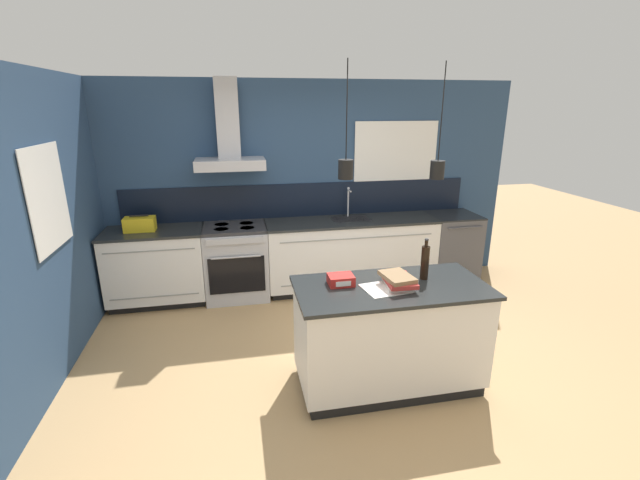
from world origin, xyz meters
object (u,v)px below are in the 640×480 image
at_px(dishwasher, 450,247).
at_px(bottle_on_island, 425,262).
at_px(book_stack, 398,280).
at_px(red_supply_box, 341,280).
at_px(oven_range, 236,262).
at_px(yellow_toolbox, 140,224).

height_order(dishwasher, bottle_on_island, bottle_on_island).
relative_size(bottle_on_island, book_stack, 1.03).
bearing_deg(red_supply_box, dishwasher, 43.87).
xyz_separation_m(oven_range, red_supply_box, (0.83, -1.95, 0.50)).
distance_m(dishwasher, bottle_on_island, 2.45).
height_order(bottle_on_island, red_supply_box, bottle_on_island).
bearing_deg(bottle_on_island, book_stack, -157.21).
relative_size(bottle_on_island, red_supply_box, 1.71).
relative_size(oven_range, bottle_on_island, 2.60).
bearing_deg(dishwasher, bottle_on_island, -123.80).
height_order(bottle_on_island, book_stack, bottle_on_island).
relative_size(dishwasher, yellow_toolbox, 2.68).
bearing_deg(book_stack, oven_range, 121.31).
bearing_deg(yellow_toolbox, dishwasher, -0.00).
distance_m(oven_range, bottle_on_island, 2.57).
height_order(book_stack, red_supply_box, book_stack).
bearing_deg(red_supply_box, yellow_toolbox, 134.10).
bearing_deg(bottle_on_island, yellow_toolbox, 142.86).
bearing_deg(bottle_on_island, dishwasher, 56.20).
relative_size(bottle_on_island, yellow_toolbox, 1.03).
xyz_separation_m(bottle_on_island, book_stack, (-0.27, -0.12, -0.09)).
bearing_deg(yellow_toolbox, bottle_on_island, -37.14).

